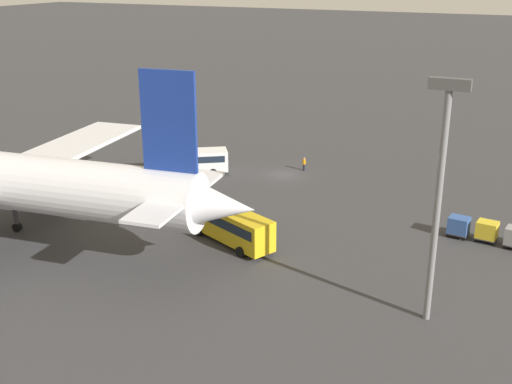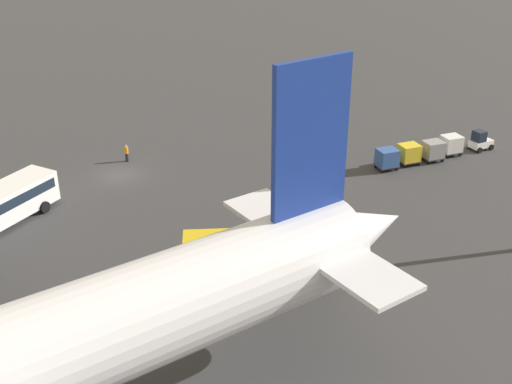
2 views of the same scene
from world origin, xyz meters
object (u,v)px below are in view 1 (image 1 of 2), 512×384
Objects in this scene: shuttle_bus_far at (229,223)px; shuttle_bus_near at (187,160)px; cargo_cart_yellow at (487,230)px; cargo_cart_blue at (459,226)px; worker_person at (304,164)px.

shuttle_bus_near is at bearing -24.35° from shuttle_bus_far.
cargo_cart_yellow is 1.00× the size of cargo_cart_blue.
cargo_cart_blue is (2.66, -0.05, 0.00)m from cargo_cart_yellow.
cargo_cart_yellow is (-37.12, 5.94, -0.65)m from shuttle_bus_near.
cargo_cart_yellow is (-22.38, -10.68, -0.81)m from shuttle_bus_far.
shuttle_bus_near is 34.97m from cargo_cart_blue.
cargo_cart_yellow is at bearing 150.39° from worker_person.
worker_person is 27.82m from cargo_cart_yellow.
shuttle_bus_far is at bearing 94.22° from worker_person.
cargo_cart_yellow is at bearing 178.95° from cargo_cart_blue.
shuttle_bus_near is 0.95× the size of shuttle_bus_far.
shuttle_bus_far reaches higher than worker_person.
cargo_cart_yellow reaches higher than worker_person.
shuttle_bus_near reaches higher than cargo_cart_blue.
shuttle_bus_far is at bearing 28.54° from cargo_cart_blue.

